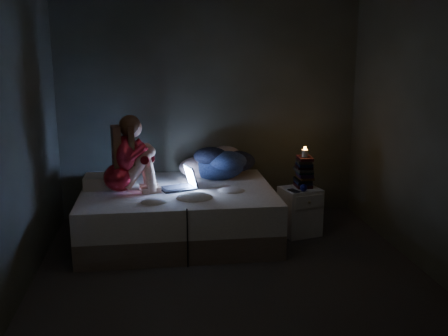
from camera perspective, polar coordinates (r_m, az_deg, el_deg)
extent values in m
cube|color=#2A2826|center=(4.76, 1.01, -12.35)|extent=(3.60, 3.80, 0.02)
cube|color=#31342B|center=(6.23, -1.57, 6.39)|extent=(3.60, 0.02, 2.60)
cube|color=#31342B|center=(2.54, 7.58, -4.12)|extent=(3.60, 0.02, 2.60)
cube|color=#31342B|center=(4.46, -22.58, 2.58)|extent=(0.02, 3.80, 2.60)
cube|color=#31342B|center=(4.96, 22.27, 3.59)|extent=(0.02, 3.80, 2.60)
cube|color=white|center=(5.72, -12.85, -1.44)|extent=(0.47, 0.34, 0.14)
cube|color=silver|center=(5.80, 8.40, -4.76)|extent=(0.47, 0.44, 0.53)
cylinder|color=beige|center=(5.71, 8.97, 1.52)|extent=(0.07, 0.07, 0.08)
cube|color=black|center=(5.62, 7.44, -2.45)|extent=(0.08, 0.15, 0.01)
sphere|color=#0F125D|center=(5.60, 8.50, -2.19)|extent=(0.08, 0.08, 0.08)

